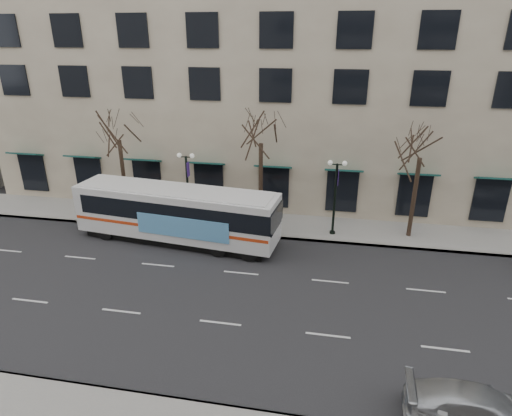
% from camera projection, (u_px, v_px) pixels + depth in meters
% --- Properties ---
extents(ground, '(160.00, 160.00, 0.00)m').
position_uv_depth(ground, '(232.00, 296.00, 22.16)').
color(ground, black).
rests_on(ground, ground).
extents(sidewalk_far, '(80.00, 4.00, 0.15)m').
position_uv_depth(sidewalk_far, '(332.00, 229.00, 29.49)').
color(sidewalk_far, gray).
rests_on(sidewalk_far, ground).
extents(building_hotel, '(40.00, 20.00, 24.00)m').
position_uv_depth(building_hotel, '(262.00, 41.00, 37.09)').
color(building_hotel, tan).
rests_on(building_hotel, ground).
extents(tree_far_left, '(3.60, 3.60, 8.34)m').
position_uv_depth(tree_far_left, '(117.00, 126.00, 29.31)').
color(tree_far_left, black).
rests_on(tree_far_left, ground).
extents(tree_far_mid, '(3.60, 3.60, 8.55)m').
position_uv_depth(tree_far_mid, '(261.00, 129.00, 27.57)').
color(tree_far_mid, black).
rests_on(tree_far_mid, ground).
extents(tree_far_right, '(3.60, 3.60, 8.06)m').
position_uv_depth(tree_far_right, '(422.00, 143.00, 26.08)').
color(tree_far_right, black).
rests_on(tree_far_right, ground).
extents(lamp_post_left, '(1.22, 0.45, 5.21)m').
position_uv_depth(lamp_post_left, '(188.00, 185.00, 29.35)').
color(lamp_post_left, black).
rests_on(lamp_post_left, ground).
extents(lamp_post_right, '(1.22, 0.45, 5.21)m').
position_uv_depth(lamp_post_right, '(335.00, 194.00, 27.68)').
color(lamp_post_right, black).
rests_on(lamp_post_right, ground).
extents(city_bus, '(13.49, 4.40, 3.59)m').
position_uv_depth(city_bus, '(178.00, 213.00, 27.33)').
color(city_bus, silver).
rests_on(city_bus, ground).
extents(silver_car, '(5.02, 2.25, 1.43)m').
position_uv_depth(silver_car, '(479.00, 410.00, 14.55)').
color(silver_car, '#ADB1B6').
rests_on(silver_car, ground).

